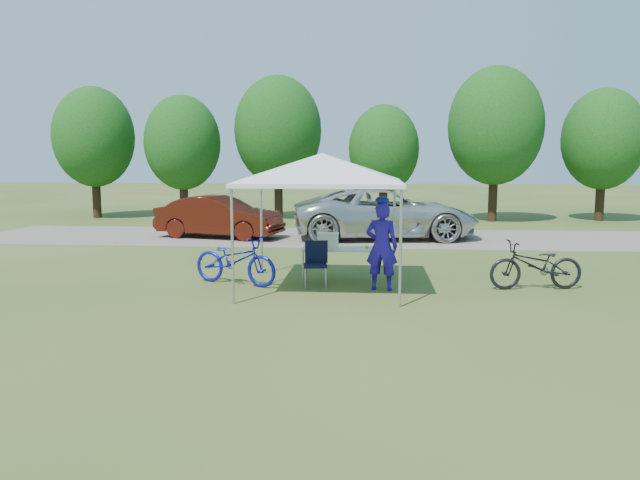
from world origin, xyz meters
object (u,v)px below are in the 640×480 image
at_px(cyclist, 382,246).
at_px(folding_chair, 316,259).
at_px(bike_dark, 536,265).
at_px(folding_table, 341,250).
at_px(bike_blue, 235,260).
at_px(sedan, 219,217).
at_px(cooler, 328,240).
at_px(minivan, 385,213).

bearing_deg(cyclist, folding_chair, -2.61).
bearing_deg(bike_dark, folding_table, -108.15).
bearing_deg(bike_blue, bike_dark, -67.85).
bearing_deg(sedan, bike_blue, -150.70).
distance_m(cooler, bike_blue, 2.05).
height_order(folding_chair, cyclist, cyclist).
bearing_deg(cooler, folding_chair, -106.33).
distance_m(folding_chair, bike_blue, 1.69).
relative_size(minivan, sedan, 1.43).
distance_m(bike_blue, sedan, 7.69).
bearing_deg(sedan, cyclist, -132.93).
height_order(folding_chair, bike_dark, bike_dark).
bearing_deg(folding_table, bike_dark, -10.17).
height_order(folding_table, cyclist, cyclist).
bearing_deg(bike_dark, sedan, -139.71).
height_order(folding_table, sedan, sedan).
bearing_deg(folding_chair, cyclist, -19.84).
bearing_deg(cooler, sedan, 121.16).
relative_size(folding_chair, minivan, 0.16).
xyz_separation_m(cooler, bike_blue, (-1.89, -0.71, -0.34)).
distance_m(bike_blue, minivan, 8.27).
relative_size(cooler, cyclist, 0.26).
relative_size(cooler, bike_dark, 0.24).
xyz_separation_m(folding_chair, bike_dark, (4.45, -0.01, -0.05)).
xyz_separation_m(folding_chair, sedan, (-3.83, 7.38, 0.15)).
relative_size(bike_blue, sedan, 0.48).
distance_m(folding_table, bike_dark, 4.03).
distance_m(folding_chair, sedan, 8.32).
height_order(folding_table, cooler, cooler).
relative_size(folding_chair, bike_blue, 0.47).
xyz_separation_m(cooler, cyclist, (1.14, -1.01, 0.02)).
height_order(cooler, cyclist, cyclist).
bearing_deg(folding_chair, bike_blue, 173.46).
height_order(cooler, bike_blue, bike_blue).
relative_size(cyclist, bike_blue, 0.90).
bearing_deg(bike_dark, minivan, -167.35).
height_order(cooler, sedan, sedan).
distance_m(minivan, sedan, 5.43).
relative_size(folding_table, minivan, 0.28).
relative_size(folding_chair, cooler, 2.03).
xyz_separation_m(cooler, sedan, (-4.04, 6.68, -0.16)).
distance_m(folding_table, minivan, 6.97).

